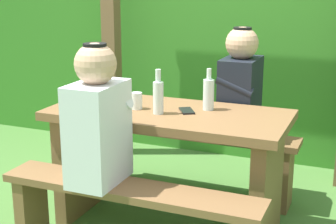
{
  "coord_description": "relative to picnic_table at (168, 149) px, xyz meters",
  "views": [
    {
      "loc": [
        1.1,
        -2.66,
        1.5
      ],
      "look_at": [
        0.0,
        0.0,
        0.73
      ],
      "focal_mm": 54.76,
      "sensor_mm": 36.0,
      "label": 1
    }
  ],
  "objects": [
    {
      "name": "hedge_backdrop",
      "position": [
        0.0,
        1.81,
        0.52
      ],
      "size": [
        6.4,
        0.88,
        2.03
      ],
      "primitive_type": "cube",
      "color": "#347823",
      "rests_on": "ground_plane"
    },
    {
      "name": "pergola_post_left",
      "position": [
        -0.95,
        1.07,
        0.52
      ],
      "size": [
        0.12,
        0.12,
        2.03
      ],
      "primitive_type": "cube",
      "color": "brown",
      "rests_on": "ground_plane"
    },
    {
      "name": "picnic_table",
      "position": [
        0.0,
        0.0,
        0.0
      ],
      "size": [
        1.4,
        0.64,
        0.73
      ],
      "color": "brown",
      "rests_on": "ground_plane"
    },
    {
      "name": "bench_near",
      "position": [
        0.0,
        -0.52,
        -0.17
      ],
      "size": [
        1.4,
        0.24,
        0.46
      ],
      "color": "brown",
      "rests_on": "ground_plane"
    },
    {
      "name": "bench_far",
      "position": [
        0.0,
        0.52,
        -0.17
      ],
      "size": [
        1.4,
        0.24,
        0.46
      ],
      "color": "brown",
      "rests_on": "ground_plane"
    },
    {
      "name": "person_white_shirt",
      "position": [
        -0.17,
        -0.51,
        0.3
      ],
      "size": [
        0.25,
        0.35,
        0.72
      ],
      "color": "silver",
      "rests_on": "bench_near"
    },
    {
      "name": "person_black_coat",
      "position": [
        0.3,
        0.51,
        0.3
      ],
      "size": [
        0.25,
        0.35,
        0.72
      ],
      "color": "black",
      "rests_on": "bench_far"
    },
    {
      "name": "drinking_glass",
      "position": [
        -0.19,
        -0.03,
        0.28
      ],
      "size": [
        0.07,
        0.07,
        0.1
      ],
      "primitive_type": "cylinder",
      "color": "silver",
      "rests_on": "picnic_table"
    },
    {
      "name": "bottle_left",
      "position": [
        -0.03,
        -0.08,
        0.34
      ],
      "size": [
        0.06,
        0.06,
        0.26
      ],
      "color": "silver",
      "rests_on": "picnic_table"
    },
    {
      "name": "bottle_right",
      "position": [
        0.21,
        0.12,
        0.33
      ],
      "size": [
        0.06,
        0.06,
        0.25
      ],
      "color": "silver",
      "rests_on": "picnic_table"
    },
    {
      "name": "cell_phone",
      "position": [
        0.11,
        0.03,
        0.24
      ],
      "size": [
        0.13,
        0.16,
        0.01
      ],
      "primitive_type": "cube",
      "rotation": [
        0.0,
        0.0,
        0.56
      ],
      "color": "black",
      "rests_on": "picnic_table"
    }
  ]
}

